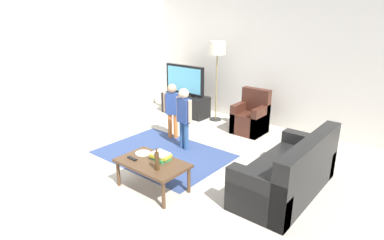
% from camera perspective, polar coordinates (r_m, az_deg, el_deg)
% --- Properties ---
extents(ground, '(7.80, 7.80, 0.00)m').
position_cam_1_polar(ground, '(5.27, -4.19, -8.34)').
color(ground, beige).
extents(wall_back, '(6.00, 0.12, 2.70)m').
position_cam_1_polar(wall_back, '(7.24, 12.36, 10.01)').
color(wall_back, silver).
rests_on(wall_back, ground).
extents(wall_left, '(0.12, 6.00, 2.70)m').
position_cam_1_polar(wall_left, '(7.19, -22.32, 9.01)').
color(wall_left, silver).
rests_on(wall_left, ground).
extents(area_rug, '(2.20, 1.60, 0.01)m').
position_cam_1_polar(area_rug, '(5.73, -5.13, -6.00)').
color(area_rug, '#33477A').
rests_on(area_rug, ground).
extents(tv_stand, '(1.20, 0.44, 0.50)m').
position_cam_1_polar(tv_stand, '(7.78, -1.19, 2.68)').
color(tv_stand, black).
rests_on(tv_stand, ground).
extents(tv, '(1.10, 0.28, 0.71)m').
position_cam_1_polar(tv, '(7.62, -1.32, 7.02)').
color(tv, black).
rests_on(tv, tv_stand).
extents(couch, '(0.80, 1.80, 0.86)m').
position_cam_1_polar(couch, '(4.63, 17.23, -9.21)').
color(couch, black).
rests_on(couch, ground).
extents(armchair, '(0.60, 0.60, 0.90)m').
position_cam_1_polar(armchair, '(6.74, 10.46, 0.28)').
color(armchair, '#472319').
rests_on(armchair, ground).
extents(floor_lamp, '(0.36, 0.36, 1.78)m').
position_cam_1_polar(floor_lamp, '(7.16, 4.49, 11.86)').
color(floor_lamp, '#262626').
rests_on(floor_lamp, ground).
extents(child_near_tv, '(0.34, 0.22, 1.09)m').
position_cam_1_polar(child_near_tv, '(6.24, -3.50, 2.52)').
color(child_near_tv, orange).
rests_on(child_near_tv, ground).
extents(child_center, '(0.38, 0.18, 1.13)m').
position_cam_1_polar(child_center, '(5.69, -1.44, 1.20)').
color(child_center, '#33598C').
rests_on(child_center, ground).
extents(coffee_table, '(1.00, 0.60, 0.42)m').
position_cam_1_polar(coffee_table, '(4.53, -7.04, -7.92)').
color(coffee_table, '#513823').
rests_on(coffee_table, ground).
extents(book_stack, '(0.30, 0.22, 0.11)m').
position_cam_1_polar(book_stack, '(4.53, -5.56, -6.41)').
color(book_stack, '#388C4C').
rests_on(book_stack, coffee_table).
extents(bottle, '(0.06, 0.06, 0.31)m').
position_cam_1_polar(bottle, '(4.24, -6.23, -7.20)').
color(bottle, '#4C3319').
rests_on(bottle, coffee_table).
extents(tv_remote, '(0.17, 0.05, 0.02)m').
position_cam_1_polar(tv_remote, '(4.63, -10.56, -6.72)').
color(tv_remote, black).
rests_on(tv_remote, coffee_table).
extents(plate, '(0.22, 0.22, 0.02)m').
position_cam_1_polar(plate, '(4.77, -8.70, -5.84)').
color(plate, white).
rests_on(plate, coffee_table).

